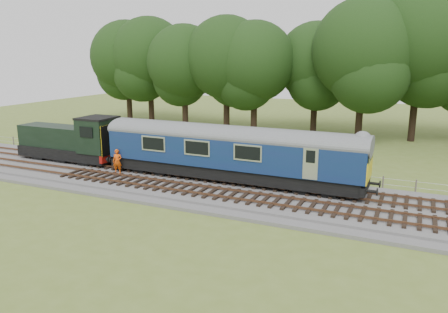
% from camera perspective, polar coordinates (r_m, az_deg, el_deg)
% --- Properties ---
extents(ground, '(120.00, 120.00, 0.00)m').
position_cam_1_polar(ground, '(27.11, 10.68, -5.97)').
color(ground, '#596C27').
rests_on(ground, ground).
extents(ballast, '(70.00, 7.00, 0.35)m').
position_cam_1_polar(ballast, '(27.05, 10.69, -5.62)').
color(ballast, '#4C4C4F').
rests_on(ballast, ground).
extents(track_north, '(67.20, 2.40, 0.21)m').
position_cam_1_polar(track_north, '(28.28, 11.40, -4.30)').
color(track_north, black).
rests_on(track_north, ballast).
extents(track_south, '(67.20, 2.40, 0.21)m').
position_cam_1_polar(track_south, '(25.50, 9.85, -6.19)').
color(track_south, black).
rests_on(track_south, ballast).
extents(fence, '(64.00, 0.12, 1.00)m').
position_cam_1_polar(fence, '(31.30, 12.66, -3.44)').
color(fence, '#6B6054').
rests_on(fence, ground).
extents(tree_line, '(70.00, 8.00, 18.00)m').
position_cam_1_polar(tree_line, '(48.14, 16.99, 2.13)').
color(tree_line, black).
rests_on(tree_line, ground).
extents(dmu_railcar, '(18.05, 2.86, 3.88)m').
position_cam_1_polar(dmu_railcar, '(29.41, 0.85, 1.06)').
color(dmu_railcar, black).
rests_on(dmu_railcar, ground).
extents(shunter_loco, '(8.91, 2.60, 3.38)m').
position_cam_1_polar(shunter_loco, '(37.23, -19.23, 1.92)').
color(shunter_loco, black).
rests_on(shunter_loco, ground).
extents(worker, '(0.76, 0.65, 1.76)m').
position_cam_1_polar(worker, '(32.54, -13.76, -0.61)').
color(worker, '#E44F0C').
rests_on(worker, ballast).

